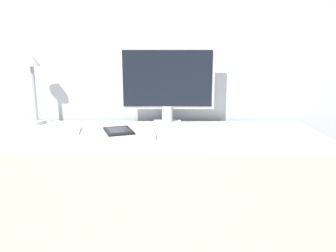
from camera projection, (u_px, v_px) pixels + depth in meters
wall_back at (162, 34)px, 1.87m from camera, size 3.60×0.05×2.40m
desk at (160, 201)px, 1.67m from camera, size 1.58×0.65×0.71m
monitor at (167, 83)px, 1.79m from camera, size 0.51×0.11×0.42m
keyboard at (222, 141)px, 1.46m from camera, size 0.31×0.10×0.01m
laptop at (118, 133)px, 1.58m from camera, size 0.37×0.26×0.02m
ereader at (119, 131)px, 1.57m from camera, size 0.18×0.20×0.01m
desk_lamp at (33, 79)px, 1.78m from camera, size 0.10×0.10×0.39m
notebook at (61, 131)px, 1.61m from camera, size 0.22×0.25×0.03m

